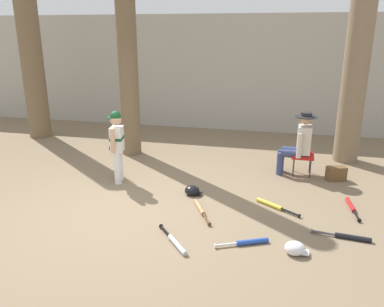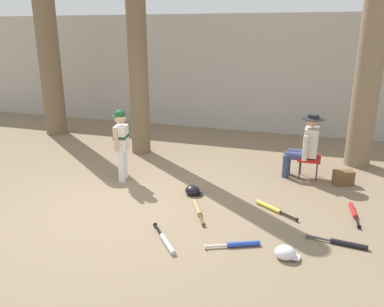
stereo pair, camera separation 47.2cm
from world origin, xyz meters
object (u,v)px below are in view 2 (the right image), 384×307
bat_red_barrel (354,212)px  batting_helmet_white (285,253)px  tree_behind_spectator (375,24)px  bat_wood_tan (198,209)px  bat_blue_youth (239,244)px  tree_far_left (49,57)px  bat_black_composite (344,243)px  handbag_beside_stool (343,178)px  bat_yellow_trainer (272,208)px  folding_stool (309,159)px  bat_aluminum_silver (166,241)px  batting_helmet_black (193,191)px  young_ballplayer (121,140)px  seated_spectator (305,144)px  tree_near_player (137,41)px

bat_red_barrel → batting_helmet_white: size_ratio=2.57×
tree_behind_spectator → bat_wood_tan: 4.77m
bat_blue_youth → tree_far_left: bearing=144.4°
tree_behind_spectator → bat_black_composite: 4.39m
bat_black_composite → batting_helmet_white: bearing=-142.6°
handbag_beside_stool → bat_wood_tan: bearing=-139.7°
bat_wood_tan → bat_yellow_trainer: bearing=20.2°
handbag_beside_stool → bat_wood_tan: 2.81m
bat_wood_tan → bat_red_barrel: bearing=15.6°
folding_stool → bat_yellow_trainer: bearing=-106.6°
bat_aluminum_silver → batting_helmet_black: size_ratio=2.19×
batting_helmet_white → bat_yellow_trainer: bearing=104.0°
batting_helmet_white → bat_black_composite: bearing=37.4°
young_ballplayer → tree_far_left: tree_far_left is taller
bat_yellow_trainer → batting_helmet_white: (0.32, -1.28, 0.04)m
bat_red_barrel → batting_helmet_white: batting_helmet_white is taller
bat_yellow_trainer → bat_blue_youth: 1.22m
tree_behind_spectator → tree_far_left: bearing=178.1°
handbag_beside_stool → bat_aluminum_silver: handbag_beside_stool is taller
tree_behind_spectator → batting_helmet_black: bearing=-137.2°
tree_behind_spectator → batting_helmet_white: 4.90m
young_ballplayer → tree_far_left: (-3.28, 2.49, 1.24)m
handbag_beside_stool → batting_helmet_white: size_ratio=1.14×
young_ballplayer → bat_wood_tan: bearing=-26.2°
tree_behind_spectator → tree_far_left: 7.47m
folding_stool → bat_red_barrel: folding_stool is taller
handbag_beside_stool → bat_blue_youth: size_ratio=0.51×
folding_stool → bat_red_barrel: 1.56m
bat_aluminum_silver → batting_helmet_black: bearing=95.7°
tree_behind_spectator → batting_helmet_black: 4.56m
bat_yellow_trainer → bat_aluminum_silver: 1.84m
seated_spectator → bat_red_barrel: bearing=-59.0°
tree_near_player → bat_yellow_trainer: size_ratio=8.14×
batting_helmet_white → tree_near_player: bearing=135.9°
folding_stool → batting_helmet_black: size_ratio=1.39×
bat_black_composite → bat_blue_youth: 1.34m
bat_yellow_trainer → handbag_beside_stool: bearing=52.9°
tree_far_left → bat_black_composite: bearing=-27.6°
young_ballplayer → batting_helmet_black: (1.43, -0.27, -0.67)m
handbag_beside_stool → tree_far_left: 7.50m
handbag_beside_stool → batting_helmet_black: handbag_beside_stool is taller
tree_behind_spectator → bat_yellow_trainer: tree_behind_spectator is taller
bat_wood_tan → batting_helmet_white: bearing=-32.8°
batting_helmet_black → bat_blue_youth: bearing=-52.2°
seated_spectator → tree_far_left: (-6.41, 1.35, 1.34)m
bat_yellow_trainer → bat_blue_youth: same height
seated_spectator → bat_black_composite: size_ratio=1.59×
young_ballplayer → handbag_beside_stool: 4.01m
seated_spectator → handbag_beside_stool: seated_spectator is taller
bat_black_composite → batting_helmet_black: size_ratio=2.56×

